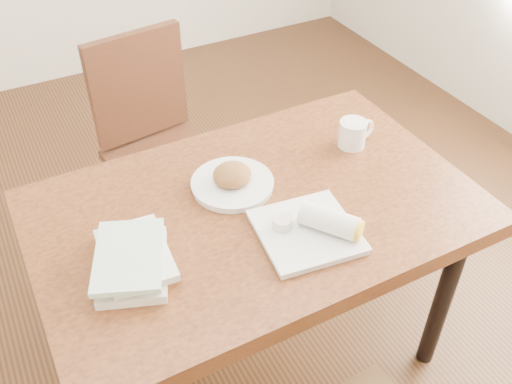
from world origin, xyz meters
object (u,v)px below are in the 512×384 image
chair_far (156,136)px  book_stack (133,260)px  table (256,224)px  coffee_mug (353,133)px  plate_scone (232,181)px  plate_burrito (314,228)px

chair_far → book_stack: bearing=-112.4°
table → book_stack: 0.42m
coffee_mug → plate_scone: bearing=-178.4°
chair_far → coffee_mug: bearing=-52.9°
chair_far → book_stack: (-0.35, -0.84, 0.24)m
table → plate_burrito: size_ratio=4.39×
plate_burrito → coffee_mug: bearing=41.4°
plate_scone → chair_far: bearing=92.7°
table → coffee_mug: coffee_mug is taller
plate_scone → plate_burrito: size_ratio=0.86×
coffee_mug → plate_burrito: coffee_mug is taller
coffee_mug → table: bearing=-164.4°
plate_scone → plate_burrito: 0.31m
chair_far → plate_burrito: (0.14, -0.95, 0.23)m
table → plate_burrito: plate_burrito is taller
chair_far → coffee_mug: 0.85m
table → chair_far: size_ratio=1.37×
plate_scone → book_stack: plate_scone is taller
chair_far → plate_scone: 0.70m
plate_scone → plate_burrito: (0.11, -0.30, 0.00)m
table → book_stack: book_stack is taller
coffee_mug → book_stack: size_ratio=0.45×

